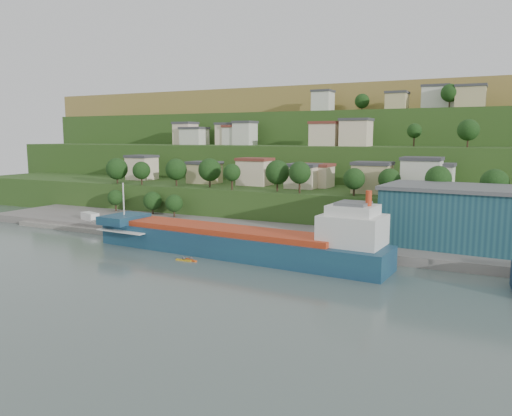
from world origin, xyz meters
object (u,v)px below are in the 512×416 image
Objects in this scene: warehouse at (459,216)px; kayak_orange at (191,259)px; cargo_ship_near at (242,244)px; caravan at (90,218)px.

kayak_orange is at bearing -143.83° from warehouse.
warehouse is (40.58, 22.21, 5.69)m from cargo_ship_near.
warehouse is at bearing 32.56° from cargo_ship_near.
cargo_ship_near is at bearing -147.04° from warehouse.
cargo_ship_near is 55.76m from caravan.
kayak_orange is at bearing -3.48° from caravan.
cargo_ship_near reaches higher than warehouse.
caravan reaches higher than kayak_orange.
cargo_ship_near is 46.62m from warehouse.
cargo_ship_near is 10.89× the size of caravan.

